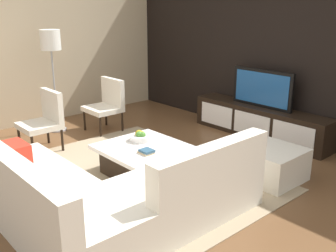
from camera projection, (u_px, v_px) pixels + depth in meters
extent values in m
plane|color=brown|center=(142.00, 179.00, 4.79)|extent=(14.00, 14.00, 0.00)
cube|color=black|center=(276.00, 48.00, 6.08)|extent=(6.40, 0.12, 2.80)
cube|color=#C6B28E|center=(36.00, 43.00, 6.77)|extent=(0.12, 5.20, 2.80)
cube|color=tan|center=(137.00, 176.00, 4.86)|extent=(3.25, 2.50, 0.01)
cube|color=black|center=(260.00, 122.00, 6.24)|extent=(2.36, 0.44, 0.50)
cube|color=white|center=(216.00, 115.00, 6.61)|extent=(0.67, 0.01, 0.35)
cube|color=white|center=(251.00, 125.00, 6.10)|extent=(0.67, 0.01, 0.35)
cube|color=white|center=(293.00, 136.00, 5.58)|extent=(0.67, 0.01, 0.35)
cube|color=black|center=(262.00, 88.00, 6.07)|extent=(1.07, 0.05, 0.59)
cube|color=#194C8C|center=(261.00, 89.00, 6.06)|extent=(0.97, 0.01, 0.50)
cube|color=silver|center=(49.00, 204.00, 3.76)|extent=(2.30, 0.85, 0.43)
cube|color=silver|center=(8.00, 174.00, 3.42)|extent=(2.30, 0.18, 0.39)
cube|color=silver|center=(186.00, 193.00, 3.97)|extent=(0.85, 1.45, 0.43)
cube|color=silver|center=(212.00, 165.00, 3.61)|extent=(0.18, 1.45, 0.39)
cube|color=red|center=(17.00, 153.00, 4.15)|extent=(0.36, 0.20, 0.22)
cube|color=red|center=(211.00, 161.00, 4.13)|extent=(0.60, 0.44, 0.06)
cube|color=black|center=(143.00, 162.00, 4.88)|extent=(0.80, 0.78, 0.33)
cube|color=white|center=(143.00, 148.00, 4.82)|extent=(1.00, 0.97, 0.05)
cylinder|color=black|center=(19.00, 138.00, 5.69)|extent=(0.04, 0.04, 0.38)
cylinder|color=black|center=(33.00, 146.00, 5.36)|extent=(0.04, 0.04, 0.38)
cylinder|color=black|center=(48.00, 131.00, 5.97)|extent=(0.04, 0.04, 0.38)
cylinder|color=black|center=(62.00, 139.00, 5.64)|extent=(0.04, 0.04, 0.38)
cube|color=silver|center=(39.00, 126.00, 5.61)|extent=(0.55, 0.52, 0.08)
cube|color=silver|center=(52.00, 105.00, 5.67)|extent=(0.55, 0.08, 0.45)
cylinder|color=#A5A5AA|center=(58.00, 129.00, 6.63)|extent=(0.28, 0.28, 0.02)
cylinder|color=#A5A5AA|center=(55.00, 91.00, 6.43)|extent=(0.03, 0.03, 1.32)
cylinder|color=white|center=(50.00, 40.00, 6.18)|extent=(0.32, 0.32, 0.32)
cube|color=silver|center=(270.00, 164.00, 4.73)|extent=(0.70, 0.70, 0.40)
cylinder|color=silver|center=(140.00, 138.00, 4.99)|extent=(0.28, 0.28, 0.07)
sphere|color=#4C8C33|center=(143.00, 135.00, 4.95)|extent=(0.08, 0.08, 0.08)
sphere|color=gold|center=(142.00, 134.00, 4.99)|extent=(0.07, 0.07, 0.07)
sphere|color=gold|center=(139.00, 134.00, 4.99)|extent=(0.10, 0.10, 0.10)
sphere|color=#4C8C33|center=(139.00, 135.00, 4.96)|extent=(0.09, 0.09, 0.09)
cylinder|color=black|center=(84.00, 119.00, 6.58)|extent=(0.04, 0.04, 0.38)
cylinder|color=black|center=(100.00, 126.00, 6.23)|extent=(0.04, 0.04, 0.38)
cylinder|color=black|center=(106.00, 115.00, 6.86)|extent=(0.04, 0.04, 0.38)
cylinder|color=black|center=(122.00, 121.00, 6.51)|extent=(0.04, 0.04, 0.38)
cube|color=silver|center=(103.00, 109.00, 6.49)|extent=(0.57, 0.51, 0.08)
cube|color=silver|center=(113.00, 92.00, 6.54)|extent=(0.57, 0.08, 0.45)
cube|color=#CCB78C|center=(146.00, 152.00, 4.58)|extent=(0.17, 0.13, 0.02)
cube|color=#2D516B|center=(147.00, 151.00, 4.56)|extent=(0.16, 0.14, 0.03)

